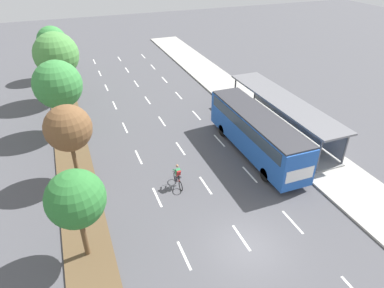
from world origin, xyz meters
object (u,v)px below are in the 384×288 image
(cyclist, at_px, (178,177))
(median_tree_third, at_px, (58,85))
(bus, at_px, (256,130))
(median_tree_second, at_px, (68,128))
(bus_shelter, at_px, (285,111))
(median_tree_nearest, at_px, (76,199))
(median_tree_fifth, at_px, (52,41))
(median_tree_fourth, at_px, (56,55))

(cyclist, height_order, median_tree_third, median_tree_third)
(bus, xyz_separation_m, median_tree_second, (-13.41, 1.60, 1.98))
(median_tree_third, bearing_deg, bus_shelter, -20.11)
(median_tree_nearest, relative_size, median_tree_second, 0.96)
(median_tree_fifth, bearing_deg, median_tree_second, -89.48)
(bus_shelter, bearing_deg, cyclist, -159.46)
(median_tree_second, bearing_deg, cyclist, -28.48)
(bus_shelter, distance_m, bus, 4.91)
(median_tree_third, bearing_deg, median_tree_nearest, -89.75)
(median_tree_nearest, xyz_separation_m, median_tree_third, (-0.06, 14.72, 0.55))
(median_tree_nearest, xyz_separation_m, median_tree_fourth, (0.21, 22.08, 1.00))
(median_tree_second, distance_m, median_tree_fourth, 14.74)
(median_tree_third, height_order, median_tree_fourth, median_tree_fourth)
(median_tree_nearest, height_order, median_tree_third, median_tree_third)
(bus, relative_size, cyclist, 6.20)
(bus, relative_size, median_tree_second, 2.05)
(cyclist, bearing_deg, bus_shelter, 20.54)
(median_tree_third, xyz_separation_m, median_tree_fourth, (0.28, 7.36, 0.44))
(median_tree_fourth, height_order, median_tree_fifth, median_tree_fourth)
(median_tree_nearest, bearing_deg, median_tree_fourth, 89.44)
(cyclist, relative_size, median_tree_second, 0.33)
(cyclist, relative_size, median_tree_fifth, 0.30)
(bus, relative_size, median_tree_fourth, 1.62)
(cyclist, xyz_separation_m, median_tree_fifth, (-6.56, 25.53, 3.71))
(median_tree_fourth, bearing_deg, bus_shelter, -38.27)
(median_tree_third, relative_size, median_tree_fourth, 0.91)
(median_tree_nearest, bearing_deg, median_tree_fifth, 90.04)
(median_tree_second, bearing_deg, median_tree_third, 91.89)
(median_tree_third, height_order, median_tree_fifth, median_tree_third)
(bus, bearing_deg, cyclist, -165.26)
(median_tree_second, bearing_deg, bus, -6.79)
(median_tree_fourth, bearing_deg, bus, -50.66)
(median_tree_nearest, distance_m, median_tree_second, 7.36)
(median_tree_third, relative_size, median_tree_fifth, 1.04)
(cyclist, bearing_deg, median_tree_fifth, 104.41)
(median_tree_second, relative_size, median_tree_fourth, 0.79)
(bus, bearing_deg, median_tree_fourth, 129.34)
(bus, relative_size, median_tree_fifth, 1.86)
(median_tree_fifth, bearing_deg, cyclist, -75.59)
(median_tree_second, xyz_separation_m, median_tree_fourth, (0.03, 14.72, 0.85))
(bus_shelter, xyz_separation_m, median_tree_nearest, (-17.87, -8.15, 2.03))
(median_tree_fourth, bearing_deg, median_tree_fifth, 91.84)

